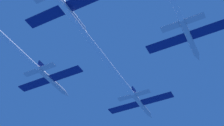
% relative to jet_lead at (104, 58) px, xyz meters
% --- Properties ---
extents(jet_lead, '(20.76, 77.61, 3.44)m').
position_rel_jet_lead_xyz_m(jet_lead, '(0.00, 0.00, 0.00)').
color(jet_lead, silver).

